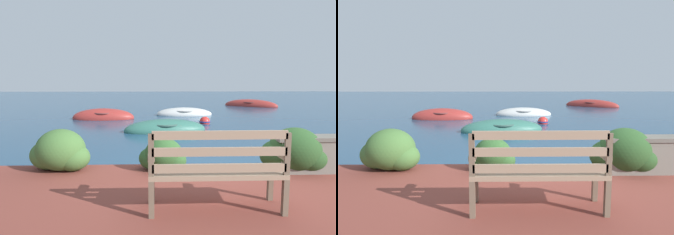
# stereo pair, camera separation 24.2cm
# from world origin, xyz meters

# --- Properties ---
(ground_plane) EXTENTS (80.00, 80.00, 0.00)m
(ground_plane) POSITION_xyz_m (0.00, 0.00, 0.00)
(ground_plane) COLOR navy
(park_bench) EXTENTS (1.49, 0.48, 0.93)m
(park_bench) POSITION_xyz_m (-0.44, -1.88, 0.70)
(park_bench) COLOR brown
(park_bench) RESTS_ON patio_terrace
(stone_wall) EXTENTS (1.92, 0.39, 0.57)m
(stone_wall) POSITION_xyz_m (1.71, -0.51, 0.51)
(stone_wall) COLOR slate
(stone_wall) RESTS_ON patio_terrace
(hedge_clump_far_left) EXTENTS (0.98, 0.71, 0.67)m
(hedge_clump_far_left) POSITION_xyz_m (-2.65, -0.28, 0.51)
(hedge_clump_far_left) COLOR #426B33
(hedge_clump_far_left) RESTS_ON patio_terrace
(hedge_clump_left) EXTENTS (0.77, 0.55, 0.52)m
(hedge_clump_left) POSITION_xyz_m (-1.00, -0.34, 0.45)
(hedge_clump_left) COLOR #2D5628
(hedge_clump_left) RESTS_ON patio_terrace
(hedge_clump_centre) EXTENTS (1.03, 0.74, 0.70)m
(hedge_clump_centre) POSITION_xyz_m (1.09, -0.46, 0.52)
(hedge_clump_centre) COLOR #284C23
(hedge_clump_centre) RESTS_ON patio_terrace
(rowboat_nearest) EXTENTS (2.79, 1.36, 0.71)m
(rowboat_nearest) POSITION_xyz_m (-0.81, 4.59, 0.06)
(rowboat_nearest) COLOR #336B5B
(rowboat_nearest) RESTS_ON ground_plane
(rowboat_mid) EXTENTS (2.64, 0.99, 0.81)m
(rowboat_mid) POSITION_xyz_m (-3.38, 7.83, 0.07)
(rowboat_mid) COLOR #9E2D28
(rowboat_mid) RESTS_ON ground_plane
(rowboat_far) EXTENTS (2.67, 1.17, 0.65)m
(rowboat_far) POSITION_xyz_m (0.23, 9.16, 0.06)
(rowboat_far) COLOR silver
(rowboat_far) RESTS_ON ground_plane
(rowboat_outer) EXTENTS (3.38, 2.75, 0.79)m
(rowboat_outer) POSITION_xyz_m (4.95, 13.89, 0.07)
(rowboat_outer) COLOR #9E2D28
(rowboat_outer) RESTS_ON ground_plane
(mooring_buoy) EXTENTS (0.44, 0.44, 0.40)m
(mooring_buoy) POSITION_xyz_m (0.77, 6.37, 0.07)
(mooring_buoy) COLOR red
(mooring_buoy) RESTS_ON ground_plane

